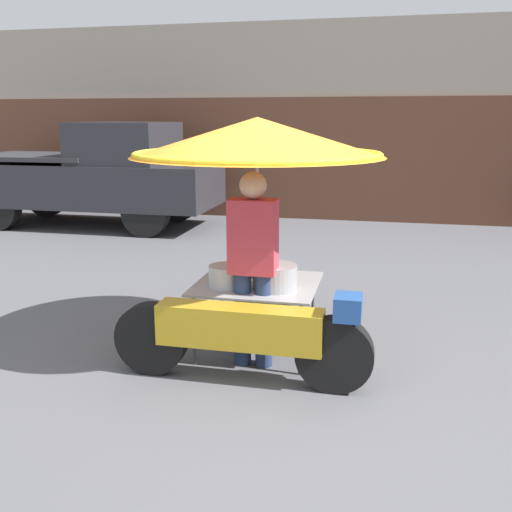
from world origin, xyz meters
TOP-DOWN VIEW (x-y plane):
  - ground_plane at (0.00, 0.00)m, footprint 36.00×36.00m
  - shopfront_building at (0.00, 8.45)m, footprint 28.00×2.06m
  - vendor_motorcycle_cart at (-0.30, 0.56)m, footprint 2.09×2.09m
  - vendor_person at (-0.27, 0.33)m, footprint 0.38×0.22m
  - pickup_truck at (-4.57, 5.80)m, footprint 4.81×1.82m

SIDE VIEW (x-z plane):
  - ground_plane at x=0.00m, z-range 0.00..0.00m
  - vendor_person at x=-0.27m, z-range 0.10..1.71m
  - pickup_truck at x=-4.57m, z-range -0.02..1.91m
  - vendor_motorcycle_cart at x=-0.30m, z-range 0.60..2.63m
  - shopfront_building at x=0.00m, z-range -0.01..3.81m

